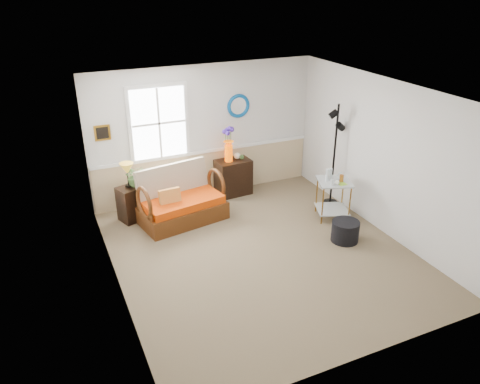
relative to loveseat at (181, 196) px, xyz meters
name	(u,v)px	position (x,y,z in m)	size (l,w,h in m)	color
floor	(261,253)	(0.81, -1.59, -0.49)	(4.50, 5.00, 0.01)	brown
ceiling	(265,93)	(0.81, -1.59, 2.11)	(4.50, 5.00, 0.01)	white
walls	(263,179)	(0.81, -1.59, 0.81)	(4.51, 5.01, 2.60)	silver
wainscot	(207,173)	(0.81, 0.89, -0.04)	(4.46, 0.02, 0.90)	tan
chair_rail	(206,151)	(0.81, 0.88, 0.43)	(4.46, 0.04, 0.06)	white
window	(159,123)	(-0.09, 0.88, 1.11)	(1.14, 0.06, 1.44)	white
picture	(102,133)	(-1.11, 0.89, 1.06)	(0.28, 0.03, 0.28)	#C38924
mirror	(238,106)	(1.51, 0.89, 1.26)	(0.47, 0.47, 0.07)	#0F75BE
loveseat	(181,196)	(0.00, 0.00, 0.00)	(1.50, 0.85, 0.98)	#4A260B
throw_pillow	(170,199)	(-0.23, -0.09, 0.02)	(0.38, 0.09, 0.38)	orange
lamp_stand	(130,204)	(-0.85, 0.40, -0.17)	(0.36, 0.36, 0.64)	black
table_lamp	(128,175)	(-0.83, 0.44, 0.38)	(0.25, 0.25, 0.45)	#AD8122
potted_plant	(134,178)	(-0.71, 0.44, 0.30)	(0.34, 0.38, 0.30)	#3E5F2D
cabinet	(233,177)	(1.30, 0.67, -0.13)	(0.68, 0.44, 0.73)	black
flower_vase	(229,145)	(1.20, 0.67, 0.58)	(0.20, 0.20, 0.69)	#E74C00
side_table	(333,199)	(2.54, -1.02, -0.13)	(0.57, 0.57, 0.73)	#A07129
tabletop_items	(336,176)	(2.54, -1.04, 0.35)	(0.38, 0.38, 0.23)	silver
floor_lamp	(334,156)	(2.85, -0.52, 0.50)	(0.29, 0.29, 1.98)	black
ottoman	(345,231)	(2.27, -1.81, -0.31)	(0.46, 0.46, 0.36)	black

